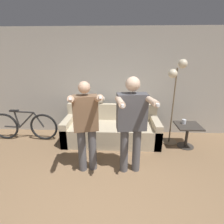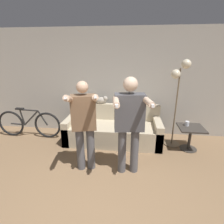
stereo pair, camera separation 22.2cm
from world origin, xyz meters
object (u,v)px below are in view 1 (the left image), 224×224
cat (98,100)px  side_table (187,131)px  couch (111,130)px  person_right (132,120)px  floor_lamp (176,84)px  cup (184,122)px  bicycle (24,126)px  person_left (86,122)px

cat → side_table: bearing=-14.2°
cat → couch: bearing=-44.0°
person_right → cat: size_ratio=4.16×
cat → floor_lamp: bearing=-10.9°
person_right → side_table: person_right is taller
couch → person_right: bearing=-71.0°
cup → bicycle: (-3.72, 0.11, -0.23)m
person_right → cup: 1.64m
person_right → bicycle: (-2.49, 1.11, -0.64)m
cup → bicycle: bicycle is taller
floor_lamp → side_table: (0.31, -0.19, -1.01)m
couch → floor_lamp: floor_lamp is taller
person_left → cat: (0.04, 1.44, 0.00)m
couch → bicycle: couch is taller
couch → person_left: 1.34m
person_right → cat: 1.61m
person_left → person_right: bearing=-12.8°
floor_lamp → cat: bearing=169.1°
person_right → side_table: bearing=28.0°
couch → cup: couch is taller
side_table → person_right: bearing=-144.7°
couch → cup: (1.62, -0.12, 0.30)m
cup → cat: bearing=167.3°
person_left → side_table: size_ratio=3.06×
person_left → floor_lamp: (1.75, 1.11, 0.47)m
couch → cat: (-0.33, 0.32, 0.65)m
bicycle → side_table: bearing=-2.8°
person_left → floor_lamp: size_ratio=0.84×
cat → floor_lamp: floor_lamp is taller
person_left → cat: person_left is taller
couch → cat: size_ratio=5.43×
side_table → bicycle: bearing=177.2°
person_left → person_right: size_ratio=0.95×
couch → side_table: 1.70m
floor_lamp → cup: (0.24, -0.11, -0.82)m
floor_lamp → bicycle: 3.63m
person_left → cup: person_left is taller
side_table → bicycle: 3.80m
couch → cat: bearing=136.0°
side_table → cup: size_ratio=5.25×
couch → bicycle: bearing=-179.8°
bicycle → floor_lamp: bearing=0.0°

